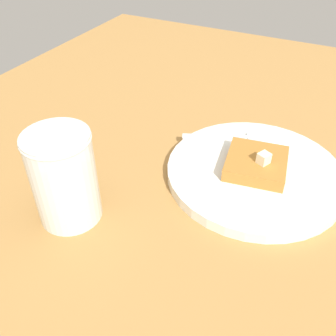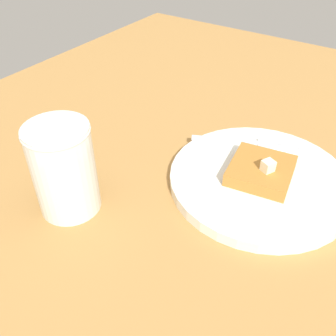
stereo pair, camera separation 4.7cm
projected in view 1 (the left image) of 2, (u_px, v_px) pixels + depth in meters
The scene contains 6 objects.
table_surface at pixel (272, 213), 49.08cm from camera, with size 123.36×123.36×2.84cm, color #AE7D41.
plate at pixel (255, 172), 52.13cm from camera, with size 24.35×24.35×1.56cm.
toast_slice_center at pixel (256, 163), 51.15cm from camera, with size 7.99×8.29×1.84cm, color #B2732E.
butter_pat_primary at pixel (264, 158), 49.26cm from camera, with size 1.51×1.35×1.51cm, color #F9EDC8.
fork at pixel (241, 137), 57.47cm from camera, with size 15.17×7.91×0.36cm.
syrup_jar at pixel (64, 179), 43.55cm from camera, with size 7.80×7.80×11.78cm.
Camera 1 is at (3.35, -37.14, 36.65)cm, focal length 40.00 mm.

